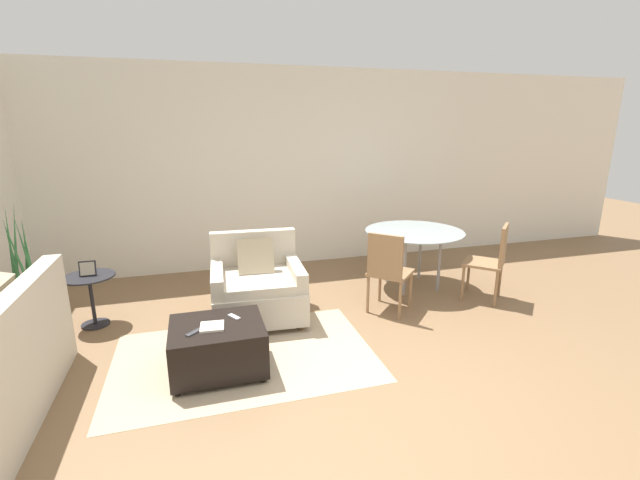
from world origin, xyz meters
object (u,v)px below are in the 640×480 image
at_px(armchair, 257,287).
at_px(tv_remote_primary, 195,332).
at_px(potted_plant, 30,306).
at_px(dining_table, 414,236).
at_px(ottoman, 218,346).
at_px(side_table, 91,290).
at_px(book_stack, 212,327).
at_px(dining_chair_near_right, 492,257).
at_px(picture_frame, 87,269).
at_px(dining_chair_near_left, 388,268).
at_px(tv_remote_secondary, 234,317).

bearing_deg(armchair, tv_remote_primary, -121.31).
bearing_deg(potted_plant, tv_remote_primary, -40.10).
relative_size(tv_remote_primary, dining_table, 0.12).
bearing_deg(ottoman, side_table, 133.81).
height_order(armchair, dining_table, armchair).
height_order(tv_remote_primary, potted_plant, potted_plant).
height_order(book_stack, dining_chair_near_right, dining_chair_near_right).
height_order(ottoman, dining_table, dining_table).
bearing_deg(tv_remote_primary, armchair, 58.69).
relative_size(dining_table, dining_chair_near_right, 1.34).
relative_size(picture_frame, dining_table, 0.13).
distance_m(dining_chair_near_left, dining_chair_near_right, 1.30).
distance_m(potted_plant, picture_frame, 0.63).
bearing_deg(picture_frame, tv_remote_primary, -52.67).
relative_size(armchair, side_table, 1.82).
distance_m(ottoman, potted_plant, 2.08).
relative_size(ottoman, dining_table, 0.62).
height_order(armchair, dining_chair_near_left, dining_chair_near_left).
bearing_deg(book_stack, dining_chair_near_right, 12.43).
xyz_separation_m(dining_table, dining_chair_near_left, (-0.65, -0.65, -0.14)).
xyz_separation_m(armchair, tv_remote_secondary, (-0.31, -0.85, 0.08)).
height_order(armchair, picture_frame, armchair).
xyz_separation_m(tv_remote_secondary, dining_table, (2.31, 1.20, 0.23)).
distance_m(dining_table, dining_chair_near_left, 0.93).
bearing_deg(picture_frame, potted_plant, -178.73).
height_order(armchair, dining_chair_near_right, dining_chair_near_right).
distance_m(armchair, picture_frame, 1.67).
xyz_separation_m(book_stack, potted_plant, (-1.67, 1.24, -0.15)).
distance_m(book_stack, dining_chair_near_left, 1.98).
height_order(armchair, tv_remote_primary, armchair).
bearing_deg(ottoman, book_stack, -129.30).
relative_size(tv_remote_secondary, dining_chair_near_right, 0.15).
distance_m(armchair, tv_remote_secondary, 0.91).
bearing_deg(ottoman, dining_table, 27.86).
bearing_deg(dining_table, armchair, -170.08).
relative_size(armchair, dining_chair_near_left, 1.08).
relative_size(book_stack, dining_chair_near_right, 0.22).
relative_size(picture_frame, dining_chair_near_right, 0.17).
relative_size(potted_plant, side_table, 2.43).
distance_m(tv_remote_secondary, picture_frame, 1.73).
distance_m(armchair, book_stack, 1.12).
distance_m(potted_plant, dining_chair_near_right, 4.86).
bearing_deg(tv_remote_secondary, armchair, 69.70).
height_order(side_table, picture_frame, picture_frame).
xyz_separation_m(side_table, dining_chair_near_right, (4.28, -0.56, 0.14)).
distance_m(armchair, dining_chair_near_right, 2.68).
bearing_deg(armchair, picture_frame, 170.95).
bearing_deg(dining_table, tv_remote_secondary, -152.58).
height_order(dining_chair_near_left, dining_chair_near_right, same).
bearing_deg(book_stack, potted_plant, 143.24).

